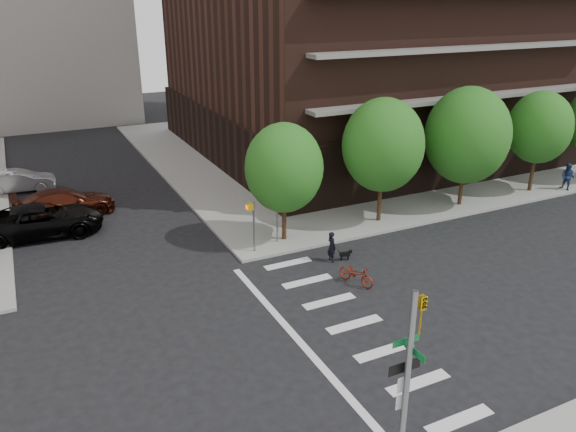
# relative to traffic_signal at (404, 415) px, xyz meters

# --- Properties ---
(ground) EXTENTS (120.00, 120.00, 0.00)m
(ground) POSITION_rel_traffic_signal_xyz_m (0.47, 7.49, -2.70)
(ground) COLOR black
(ground) RESTS_ON ground
(sidewalk_ne) EXTENTS (39.00, 33.00, 0.15)m
(sidewalk_ne) POSITION_rel_traffic_signal_xyz_m (20.97, 30.99, -2.62)
(sidewalk_ne) COLOR gray
(sidewalk_ne) RESTS_ON ground
(crosswalk) EXTENTS (3.85, 13.00, 0.01)m
(crosswalk) POSITION_rel_traffic_signal_xyz_m (2.68, 7.49, -2.69)
(crosswalk) COLOR silver
(crosswalk) RESTS_ON ground
(tree_a) EXTENTS (4.00, 4.00, 5.90)m
(tree_a) POSITION_rel_traffic_signal_xyz_m (4.47, 15.99, 1.35)
(tree_a) COLOR #301E11
(tree_a) RESTS_ON sidewalk_ne
(tree_b) EXTENTS (4.50, 4.50, 6.65)m
(tree_b) POSITION_rel_traffic_signal_xyz_m (10.47, 15.99, 1.85)
(tree_b) COLOR #301E11
(tree_b) RESTS_ON sidewalk_ne
(tree_c) EXTENTS (5.00, 5.00, 6.80)m
(tree_c) POSITION_rel_traffic_signal_xyz_m (16.47, 15.99, 1.75)
(tree_c) COLOR #301E11
(tree_c) RESTS_ON sidewalk_ne
(tree_d) EXTENTS (4.00, 4.00, 6.20)m
(tree_d) POSITION_rel_traffic_signal_xyz_m (22.47, 15.99, 1.64)
(tree_d) COLOR #301E11
(tree_d) RESTS_ON sidewalk_ne
(traffic_signal) EXTENTS (0.90, 0.75, 6.00)m
(traffic_signal) POSITION_rel_traffic_signal_xyz_m (0.00, 0.00, 0.00)
(traffic_signal) COLOR slate
(traffic_signal) RESTS_ON sidewalk_s
(pedestrian_signal) EXTENTS (2.18, 0.67, 2.60)m
(pedestrian_signal) POSITION_rel_traffic_signal_xyz_m (2.79, 15.42, -0.84)
(pedestrian_signal) COLOR slate
(pedestrian_signal) RESTS_ON sidewalk_ne
(parked_car_black) EXTENTS (3.23, 6.43, 1.75)m
(parked_car_black) POSITION_rel_traffic_signal_xyz_m (-6.91, 22.40, -1.83)
(parked_car_black) COLOR black
(parked_car_black) RESTS_ON ground
(parked_car_maroon) EXTENTS (2.53, 5.70, 1.63)m
(parked_car_maroon) POSITION_rel_traffic_signal_xyz_m (-5.51, 24.97, -1.89)
(parked_car_maroon) COLOR #40150B
(parked_car_maroon) RESTS_ON ground
(parked_car_silver) EXTENTS (1.90, 4.53, 1.45)m
(parked_car_silver) POSITION_rel_traffic_signal_xyz_m (-7.73, 30.94, -1.97)
(parked_car_silver) COLOR #B6B9C0
(parked_car_silver) RESTS_ON ground
(scooter) EXTENTS (1.27, 1.99, 0.99)m
(scooter) POSITION_rel_traffic_signal_xyz_m (5.34, 10.35, -2.21)
(scooter) COLOR #9A240E
(scooter) RESTS_ON ground
(dog_walker) EXTENTS (0.58, 0.39, 1.55)m
(dog_walker) POSITION_rel_traffic_signal_xyz_m (5.51, 12.84, -1.92)
(dog_walker) COLOR black
(dog_walker) RESTS_ON ground
(dog) EXTENTS (0.62, 0.30, 0.51)m
(dog) POSITION_rel_traffic_signal_xyz_m (6.19, 12.63, -2.38)
(dog) COLOR black
(dog) RESTS_ON ground
(pedestrian_far) EXTENTS (1.00, 0.86, 1.80)m
(pedestrian_far) POSITION_rel_traffic_signal_xyz_m (24.66, 14.99, -1.65)
(pedestrian_far) COLOR navy
(pedestrian_far) RESTS_ON sidewalk_ne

